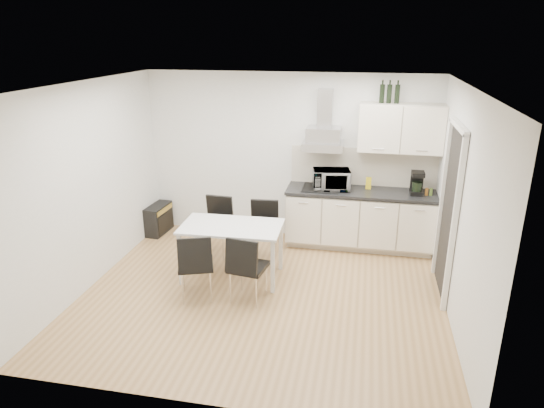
# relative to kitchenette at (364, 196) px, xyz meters

# --- Properties ---
(ground) EXTENTS (4.50, 4.50, 0.00)m
(ground) POSITION_rel_kitchenette_xyz_m (-1.19, -1.73, -0.83)
(ground) COLOR tan
(ground) RESTS_ON ground
(wall_back) EXTENTS (4.50, 0.10, 2.60)m
(wall_back) POSITION_rel_kitchenette_xyz_m (-1.19, 0.27, 0.47)
(wall_back) COLOR white
(wall_back) RESTS_ON ground
(wall_front) EXTENTS (4.50, 0.10, 2.60)m
(wall_front) POSITION_rel_kitchenette_xyz_m (-1.19, -3.73, 0.47)
(wall_front) COLOR white
(wall_front) RESTS_ON ground
(wall_left) EXTENTS (0.10, 4.00, 2.60)m
(wall_left) POSITION_rel_kitchenette_xyz_m (-3.44, -1.73, 0.47)
(wall_left) COLOR white
(wall_left) RESTS_ON ground
(wall_right) EXTENTS (0.10, 4.00, 2.60)m
(wall_right) POSITION_rel_kitchenette_xyz_m (1.06, -1.73, 0.47)
(wall_right) COLOR white
(wall_right) RESTS_ON ground
(ceiling) EXTENTS (4.50, 4.50, 0.00)m
(ceiling) POSITION_rel_kitchenette_xyz_m (-1.19, -1.73, 1.77)
(ceiling) COLOR white
(ceiling) RESTS_ON wall_back
(doorway) EXTENTS (0.08, 1.04, 2.10)m
(doorway) POSITION_rel_kitchenette_xyz_m (1.02, -1.18, 0.22)
(doorway) COLOR white
(doorway) RESTS_ON ground
(kitchenette) EXTENTS (2.22, 0.64, 2.52)m
(kitchenette) POSITION_rel_kitchenette_xyz_m (0.00, 0.00, 0.00)
(kitchenette) COLOR beige
(kitchenette) RESTS_ON ground
(dining_table) EXTENTS (1.34, 0.79, 0.75)m
(dining_table) POSITION_rel_kitchenette_xyz_m (-1.69, -1.35, -0.17)
(dining_table) COLOR white
(dining_table) RESTS_ON ground
(chair_far_left) EXTENTS (0.47, 0.53, 0.88)m
(chair_far_left) POSITION_rel_kitchenette_xyz_m (-2.10, -0.75, -0.39)
(chair_far_left) COLOR black
(chair_far_left) RESTS_ON ground
(chair_far_right) EXTENTS (0.47, 0.53, 0.88)m
(chair_far_right) POSITION_rel_kitchenette_xyz_m (-1.38, -0.79, -0.39)
(chair_far_right) COLOR black
(chair_far_right) RESTS_ON ground
(chair_near_left) EXTENTS (0.58, 0.62, 0.88)m
(chair_near_left) POSITION_rel_kitchenette_xyz_m (-1.98, -1.96, -0.39)
(chair_near_left) COLOR black
(chair_near_left) RESTS_ON ground
(chair_near_right) EXTENTS (0.51, 0.56, 0.88)m
(chair_near_right) POSITION_rel_kitchenette_xyz_m (-1.33, -1.89, -0.39)
(chair_near_right) COLOR black
(chair_near_right) RESTS_ON ground
(guitar_amp) EXTENTS (0.29, 0.59, 0.48)m
(guitar_amp) POSITION_rel_kitchenette_xyz_m (-3.30, -0.08, -0.59)
(guitar_amp) COLOR black
(guitar_amp) RESTS_ON ground
(floor_speaker) EXTENTS (0.19, 0.17, 0.29)m
(floor_speaker) POSITION_rel_kitchenette_xyz_m (-2.41, 0.17, -0.69)
(floor_speaker) COLOR black
(floor_speaker) RESTS_ON ground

